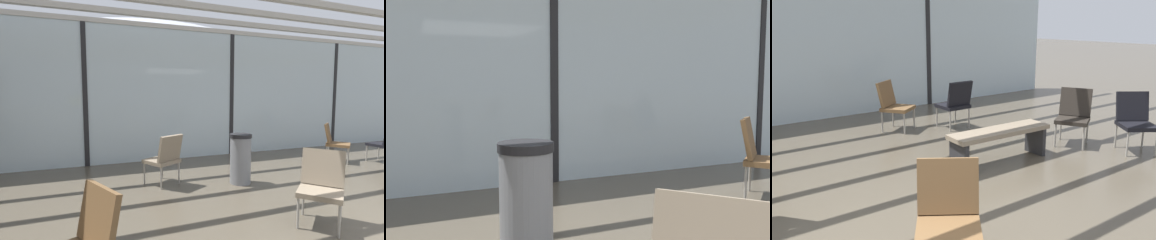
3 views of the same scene
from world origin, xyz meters
TOP-DOWN VIEW (x-y plane):
  - glass_curtain_wall at (0.00, 5.20)m, footprint 14.00×0.08m
  - window_mullion_1 at (0.00, 5.20)m, footprint 0.10×0.12m
  - window_mullion_2 at (3.50, 5.20)m, footprint 0.10×0.12m
  - parked_airplane at (-1.05, 10.06)m, footprint 13.28×4.48m
  - lounge_chair_4 at (1.82, 3.60)m, footprint 0.70×0.71m
  - trash_bin at (-1.02, 2.98)m, footprint 0.38×0.38m

SIDE VIEW (x-z plane):
  - trash_bin at x=-1.02m, z-range 0.00..0.86m
  - lounge_chair_4 at x=1.82m, z-range 0.06..0.93m
  - glass_curtain_wall at x=0.00m, z-range 0.00..3.04m
  - window_mullion_1 at x=0.00m, z-range 0.00..3.04m
  - window_mullion_2 at x=3.50m, z-range 0.00..3.04m
  - parked_airplane at x=-1.05m, z-range 0.00..4.48m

